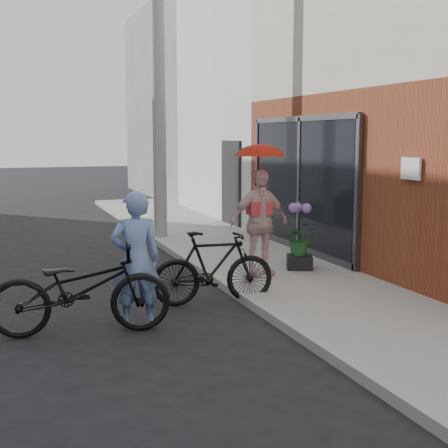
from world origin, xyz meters
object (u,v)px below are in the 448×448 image
kimono_woman (259,222)px  bike_left (81,289)px  planter (299,262)px  officer (136,259)px  bike_right (213,268)px  utility_pole (158,76)px

kimono_woman → bike_left: bearing=-153.8°
planter → bike_left: bearing=-153.5°
bike_left → kimono_woman: bearing=-52.5°
bike_left → planter: 4.18m
officer → planter: bearing=-145.0°
bike_left → kimono_woman: 3.39m
bike_left → kimono_woman: (2.93, 1.67, 0.41)m
officer → kimono_woman: kimono_woman is taller
bike_right → planter: bearing=-53.2°
bike_left → utility_pole: bearing=-14.7°
utility_pole → bike_left: (-2.43, -5.87, -2.96)m
officer → bike_left: bearing=12.5°
officer → bike_right: (1.19, 0.63, -0.31)m
bike_right → planter: bike_right is taller
bike_right → bike_left: bearing=116.7°
utility_pole → planter: size_ratio=17.19×
utility_pole → officer: 6.61m
utility_pole → officer: bearing=-107.0°
bike_right → kimono_woman: 1.50m
officer → kimono_woman: bearing=-140.1°
bike_right → planter: size_ratio=4.11×
bike_left → bike_right: bearing=-61.1°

